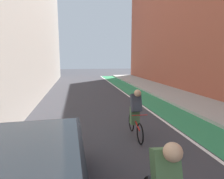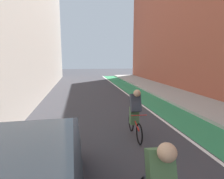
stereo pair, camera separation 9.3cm
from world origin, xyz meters
The scene contains 5 objects.
ground_plane centered at (0.00, 13.94, 0.00)m, with size 78.93×78.93×0.00m, color #38383D.
bike_lane_paint centered at (2.72, 15.94, 0.00)m, with size 1.60×35.88×0.00m, color #2D8451.
lane_divider_stripe centered at (1.82, 15.94, 0.00)m, with size 0.12×35.88×0.00m, color white.
sidewalk_right centered at (4.92, 15.94, 0.07)m, with size 2.81×35.88×0.14m, color #A8A59E.
cyclist_trailing centered at (0.18, 12.40, 0.81)m, with size 0.48×1.68×1.60m.
Camera 1 is at (-1.65, 6.79, 2.53)m, focal length 30.28 mm.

